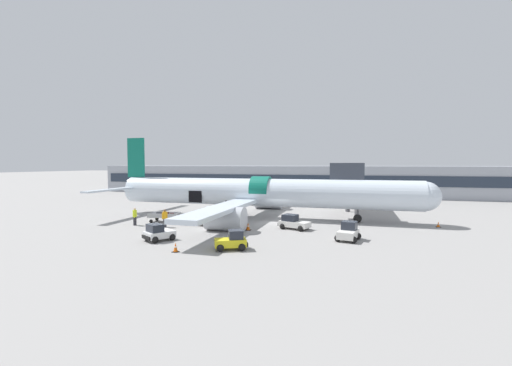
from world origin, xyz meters
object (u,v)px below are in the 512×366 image
(baggage_tug_mid, at_px, (348,232))
(baggage_tug_spare, at_px, (158,233))
(ground_crew_loader_b, at_px, (135,216))
(baggage_cart_loading, at_px, (165,217))
(baggage_cart_queued, at_px, (199,221))
(airplane, at_px, (257,194))
(ground_crew_driver, at_px, (207,213))
(ground_crew_loader_a, at_px, (165,218))
(baggage_tug_rear, at_px, (293,223))
(baggage_tug_lead, at_px, (232,241))

(baggage_tug_mid, relative_size, baggage_tug_spare, 1.00)
(baggage_tug_mid, height_order, ground_crew_loader_b, ground_crew_loader_b)
(baggage_cart_loading, bearing_deg, baggage_cart_queued, -7.91)
(airplane, bearing_deg, baggage_tug_spare, -108.31)
(ground_crew_driver, bearing_deg, baggage_tug_spare, -88.07)
(ground_crew_loader_a, height_order, ground_crew_driver, ground_crew_loader_a)
(baggage_tug_rear, bearing_deg, baggage_tug_mid, -34.14)
(baggage_tug_lead, bearing_deg, ground_crew_loader_a, 145.66)
(baggage_tug_rear, distance_m, baggage_cart_queued, 10.04)
(ground_crew_driver, bearing_deg, baggage_tug_mid, -20.87)
(baggage_cart_queued, relative_size, ground_crew_loader_a, 2.22)
(airplane, relative_size, baggage_cart_loading, 9.08)
(baggage_tug_spare, bearing_deg, ground_crew_loader_b, 138.49)
(airplane, xyz_separation_m, baggage_tug_mid, (10.79, -9.30, -2.25))
(baggage_tug_mid, bearing_deg, baggage_cart_loading, 169.54)
(airplane, bearing_deg, baggage_tug_lead, -80.92)
(baggage_tug_mid, xyz_separation_m, ground_crew_loader_b, (-21.73, 0.96, 0.32))
(airplane, distance_m, ground_crew_driver, 6.31)
(airplane, distance_m, ground_crew_loader_a, 11.32)
(ground_crew_loader_a, bearing_deg, baggage_tug_rear, 11.96)
(ground_crew_loader_b, bearing_deg, baggage_tug_lead, -26.68)
(baggage_cart_queued, bearing_deg, baggage_tug_mid, -11.18)
(baggage_tug_rear, xyz_separation_m, ground_crew_driver, (-10.41, 2.38, 0.22))
(baggage_tug_mid, xyz_separation_m, baggage_tug_spare, (-15.40, -4.65, -0.04))
(baggage_tug_spare, xyz_separation_m, baggage_cart_queued, (0.03, 7.69, -0.15))
(baggage_cart_loading, xyz_separation_m, ground_crew_driver, (4.02, 2.36, 0.25))
(baggage_cart_loading, distance_m, baggage_cart_queued, 4.45)
(baggage_tug_lead, bearing_deg, baggage_tug_spare, 171.05)
(baggage_tug_lead, distance_m, baggage_tug_spare, 7.11)
(baggage_tug_mid, bearing_deg, baggage_cart_queued, 168.82)
(airplane, height_order, baggage_cart_loading, airplane)
(baggage_tug_lead, distance_m, baggage_tug_rear, 9.86)
(baggage_tug_mid, xyz_separation_m, baggage_cart_loading, (-19.78, 3.65, -0.07))
(baggage_cart_loading, bearing_deg, baggage_tug_mid, -10.46)
(airplane, relative_size, baggage_tug_spare, 13.72)
(baggage_cart_queued, distance_m, ground_crew_loader_b, 6.72)
(baggage_tug_rear, bearing_deg, airplane, 133.80)
(baggage_tug_lead, xyz_separation_m, ground_crew_driver, (-7.38, 11.76, 0.22))
(airplane, xyz_separation_m, ground_crew_loader_a, (-7.36, -8.38, -1.94))
(baggage_tug_rear, relative_size, ground_crew_loader_b, 1.80)
(baggage_cart_loading, relative_size, baggage_cart_queued, 1.05)
(baggage_tug_mid, xyz_separation_m, baggage_tug_rear, (-5.35, 3.63, -0.04))
(airplane, xyz_separation_m, baggage_tug_rear, (5.44, -5.67, -2.29))
(baggage_tug_mid, relative_size, ground_crew_loader_b, 1.53)
(airplane, bearing_deg, baggage_cart_loading, -147.87)
(baggage_tug_lead, distance_m, ground_crew_loader_b, 14.95)
(baggage_tug_lead, xyz_separation_m, baggage_tug_mid, (8.38, 5.75, 0.04))
(airplane, height_order, baggage_tug_lead, airplane)
(baggage_cart_queued, bearing_deg, ground_crew_loader_a, -142.58)
(ground_crew_driver, bearing_deg, ground_crew_loader_a, -115.08)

